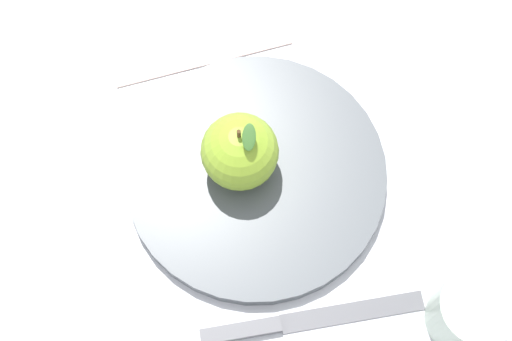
{
  "coord_description": "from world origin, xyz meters",
  "views": [
    {
      "loc": [
        0.11,
        -0.22,
        0.71
      ],
      "look_at": [
        -0.01,
        0.01,
        0.02
      ],
      "focal_mm": 54.55,
      "sensor_mm": 36.0,
      "label": 1
    }
  ],
  "objects_px": {
    "apple": "(240,152)",
    "linen_napkin": "(190,15)",
    "dinner_plate": "(256,174)",
    "cup": "(471,312)",
    "knife": "(292,322)"
  },
  "relations": [
    {
      "from": "dinner_plate",
      "to": "apple",
      "type": "distance_m",
      "value": 0.05
    },
    {
      "from": "linen_napkin",
      "to": "dinner_plate",
      "type": "bearing_deg",
      "value": -42.54
    },
    {
      "from": "dinner_plate",
      "to": "apple",
      "type": "bearing_deg",
      "value": -175.68
    },
    {
      "from": "dinner_plate",
      "to": "apple",
      "type": "height_order",
      "value": "apple"
    },
    {
      "from": "cup",
      "to": "linen_napkin",
      "type": "xyz_separation_m",
      "value": [
        -0.37,
        0.17,
        -0.03
      ]
    },
    {
      "from": "cup",
      "to": "apple",
      "type": "bearing_deg",
      "value": 171.31
    },
    {
      "from": "cup",
      "to": "linen_napkin",
      "type": "height_order",
      "value": "cup"
    },
    {
      "from": "dinner_plate",
      "to": "knife",
      "type": "distance_m",
      "value": 0.15
    },
    {
      "from": "apple",
      "to": "knife",
      "type": "height_order",
      "value": "apple"
    },
    {
      "from": "dinner_plate",
      "to": "apple",
      "type": "relative_size",
      "value": 2.94
    },
    {
      "from": "apple",
      "to": "dinner_plate",
      "type": "bearing_deg",
      "value": 4.32
    },
    {
      "from": "dinner_plate",
      "to": "cup",
      "type": "height_order",
      "value": "cup"
    },
    {
      "from": "apple",
      "to": "linen_napkin",
      "type": "relative_size",
      "value": 0.46
    },
    {
      "from": "dinner_plate",
      "to": "linen_napkin",
      "type": "distance_m",
      "value": 0.2
    },
    {
      "from": "knife",
      "to": "dinner_plate",
      "type": "bearing_deg",
      "value": 129.74
    }
  ]
}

